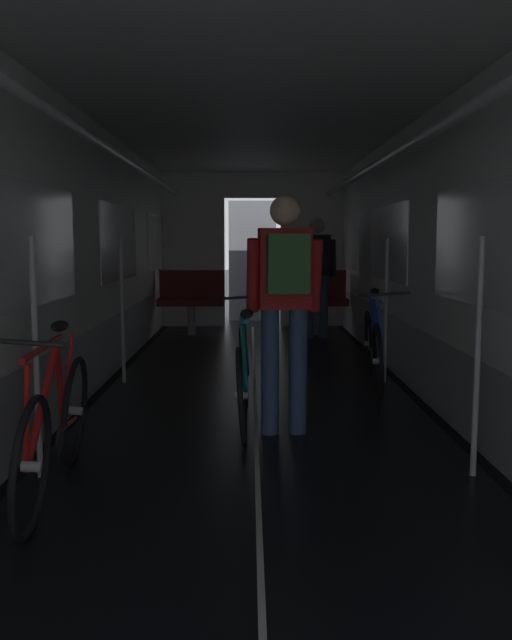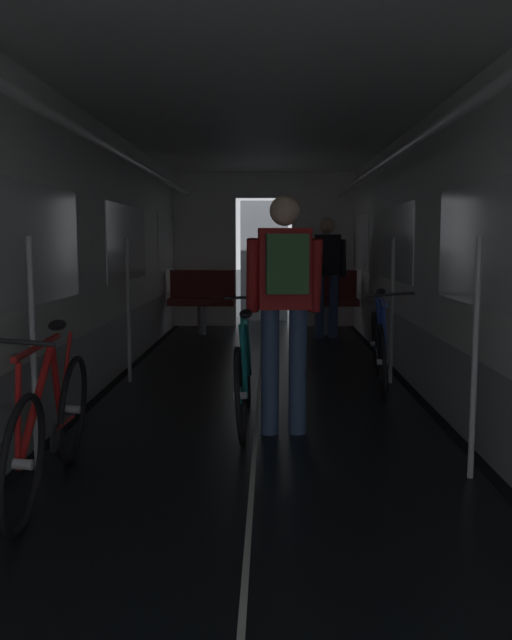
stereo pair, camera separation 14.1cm
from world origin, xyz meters
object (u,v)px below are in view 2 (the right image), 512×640
at_px(bicycle_red, 51,424).
at_px(person_cyclist_aisle, 285,293).
at_px(bench_seat_far_right, 324,296).
at_px(person_standing_near_bench, 327,269).
at_px(bicycle_blue, 379,347).
at_px(bicycle_teal_in_aisle, 244,374).
at_px(bench_seat_far_left, 202,296).

relative_size(bicycle_red, person_cyclist_aisle, 1.00).
xyz_separation_m(bench_seat_far_right, person_standing_near_bench, (0.00, -0.38, 0.41)).
bearing_deg(person_cyclist_aisle, bicycle_blue, 59.44).
relative_size(bench_seat_far_right, bicycle_teal_in_aisle, 0.58).
relative_size(person_cyclist_aisle, person_standing_near_bench, 1.00).
bearing_deg(bench_seat_far_right, bicycle_red, -107.70).
distance_m(bicycle_red, person_cyclist_aisle, 1.83).
height_order(bench_seat_far_left, person_standing_near_bench, person_standing_near_bench).
relative_size(bench_seat_far_right, bicycle_blue, 0.58).
relative_size(bicycle_blue, person_cyclist_aisle, 1.00).
bearing_deg(person_cyclist_aisle, bicycle_teal_in_aisle, 138.01).
distance_m(bicycle_red, bicycle_blue, 3.48).
height_order(bench_seat_far_left, bicycle_red, bench_seat_far_left).
xyz_separation_m(bench_seat_far_left, bench_seat_far_right, (1.80, 0.00, 0.00)).
bearing_deg(person_standing_near_bench, bench_seat_far_right, 90.41).
height_order(bench_seat_far_left, bicycle_blue, bench_seat_far_left).
height_order(bicycle_teal_in_aisle, person_standing_near_bench, person_standing_near_bench).
height_order(bench_seat_far_right, person_cyclist_aisle, person_cyclist_aisle).
bearing_deg(bicycle_red, bench_seat_far_left, 88.24).
relative_size(bench_seat_far_left, person_cyclist_aisle, 0.58).
distance_m(bench_seat_far_left, person_cyclist_aisle, 5.26).
height_order(bench_seat_far_left, person_cyclist_aisle, person_cyclist_aisle).
distance_m(bicycle_red, person_standing_near_bench, 6.22).
xyz_separation_m(bench_seat_far_left, bicycle_blue, (2.03, -3.56, -0.18)).
xyz_separation_m(bench_seat_far_left, person_standing_near_bench, (1.80, -0.38, 0.41)).
relative_size(bench_seat_far_right, person_cyclist_aisle, 0.58).
height_order(person_cyclist_aisle, person_standing_near_bench, same).
relative_size(bench_seat_far_right, person_standing_near_bench, 0.58).
bearing_deg(person_standing_near_bench, bicycle_teal_in_aisle, -102.54).
bearing_deg(person_cyclist_aisle, bench_seat_far_right, 82.26).
relative_size(bench_seat_far_left, bicycle_red, 0.58).
relative_size(bicycle_red, bicycle_blue, 1.00).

